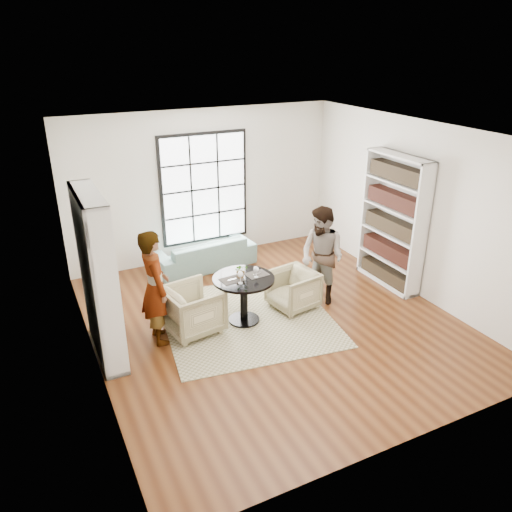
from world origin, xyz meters
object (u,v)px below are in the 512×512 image
armchair_left (193,309)px  wine_glass_right (256,270)px  flower_centerpiece (241,271)px  person_left (155,287)px  sofa (204,253)px  armchair_right (293,290)px  pedestal_table (244,290)px  wine_glass_left (240,275)px  person_right (322,256)px

armchair_left → wine_glass_right: 1.15m
flower_centerpiece → person_left: bearing=177.4°
sofa → person_left: person_left is taller
armchair_left → wine_glass_right: (1.01, -0.16, 0.53)m
armchair_right → flower_centerpiece: bearing=-97.8°
pedestal_table → person_left: bearing=176.4°
armchair_left → wine_glass_left: (0.70, -0.24, 0.55)m
sofa → wine_glass_left: wine_glass_left is taller
person_right → flower_centerpiece: size_ratio=7.30×
wine_glass_right → flower_centerpiece: (-0.21, 0.10, -0.02)m
sofa → person_left: bearing=49.0°
armchair_left → armchair_right: (1.76, -0.03, -0.04)m
pedestal_table → armchair_right: 0.96m
pedestal_table → wine_glass_left: size_ratio=4.79×
person_left → flower_centerpiece: person_left is taller
pedestal_table → sofa: pedestal_table is taller
wine_glass_left → flower_centerpiece: bearing=62.6°
person_left → armchair_left: bearing=-89.9°
sofa → wine_glass_right: 2.40m
armchair_left → armchair_right: 1.76m
sofa → armchair_right: size_ratio=2.74×
sofa → person_right: size_ratio=1.18×
armchair_left → person_right: size_ratio=0.49×
sofa → armchair_left: armchair_left is taller
sofa → wine_glass_right: size_ratio=10.78×
person_left → wine_glass_left: bearing=-100.8°
person_left → wine_glass_right: size_ratio=9.52×
person_right → flower_centerpiece: person_right is taller
armchair_left → wine_glass_right: size_ratio=4.46×
person_right → wine_glass_right: bearing=-102.9°
armchair_right → person_left: person_left is taller
person_right → wine_glass_left: bearing=-101.0°
sofa → flower_centerpiece: (-0.21, -2.22, 0.60)m
person_right → wine_glass_right: person_right is taller
wine_glass_left → wine_glass_right: bearing=15.2°
person_right → wine_glass_left: (-1.61, -0.21, 0.08)m
person_right → sofa: bearing=-167.7°
pedestal_table → flower_centerpiece: bearing=139.9°
person_left → person_right: size_ratio=1.04×
pedestal_table → wine_glass_left: 0.41m
person_left → sofa: bearing=-35.6°
armchair_left → flower_centerpiece: size_ratio=3.58×
sofa → wine_glass_left: 2.50m
sofa → wine_glass_left: (-0.30, -2.40, 0.63)m
pedestal_table → wine_glass_right: wine_glass_right is taller
sofa → person_right: person_right is taller
wine_glass_left → armchair_right: bearing=11.3°
armchair_right → wine_glass_right: wine_glass_right is taller
armchair_right → person_right: bearing=80.4°
wine_glass_left → pedestal_table: bearing=51.2°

